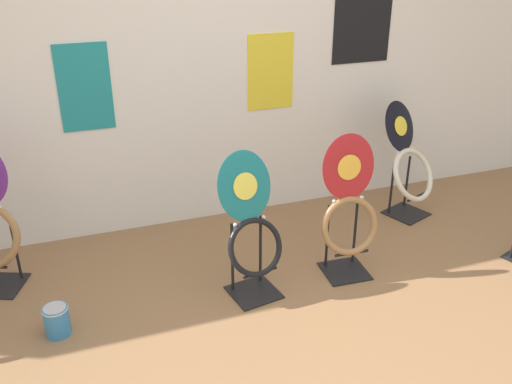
% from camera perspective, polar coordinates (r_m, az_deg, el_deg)
% --- Properties ---
extents(wall_back, '(8.00, 0.07, 2.60)m').
position_cam_1_polar(wall_back, '(4.06, -4.56, 14.39)').
color(wall_back, silver).
rests_on(wall_back, ground_plane).
extents(toilet_seat_display_jazz_black, '(0.48, 0.49, 0.87)m').
position_cam_1_polar(toilet_seat_display_jazz_black, '(4.46, 15.05, 2.51)').
color(toilet_seat_display_jazz_black, black).
rests_on(toilet_seat_display_jazz_black, ground_plane).
extents(toilet_seat_display_crimson_swirl, '(0.39, 0.30, 0.93)m').
position_cam_1_polar(toilet_seat_display_crimson_swirl, '(3.60, 9.26, -2.15)').
color(toilet_seat_display_crimson_swirl, black).
rests_on(toilet_seat_display_crimson_swirl, ground_plane).
extents(toilet_seat_display_teal_sax, '(0.40, 0.37, 0.89)m').
position_cam_1_polar(toilet_seat_display_teal_sax, '(3.37, -0.48, -3.90)').
color(toilet_seat_display_teal_sax, black).
rests_on(toilet_seat_display_teal_sax, ground_plane).
extents(paint_can, '(0.14, 0.14, 0.18)m').
position_cam_1_polar(paint_can, '(3.40, -19.31, -11.97)').
color(paint_can, teal).
rests_on(paint_can, ground_plane).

